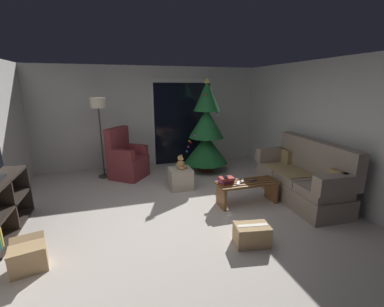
{
  "coord_description": "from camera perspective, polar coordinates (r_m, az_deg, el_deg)",
  "views": [
    {
      "loc": [
        -0.86,
        -3.53,
        2.02
      ],
      "look_at": [
        0.4,
        0.7,
        0.85
      ],
      "focal_mm": 23.89,
      "sensor_mm": 36.0,
      "label": 1
    }
  ],
  "objects": [
    {
      "name": "teddy_bear_honey",
      "position": [
        5.09,
        -2.51,
        -2.14
      ],
      "size": [
        0.21,
        0.21,
        0.29
      ],
      "color": "tan",
      "rests_on": "ottoman"
    },
    {
      "name": "wall_back",
      "position": [
        6.7,
        -9.18,
        8.05
      ],
      "size": [
        5.72,
        0.12,
        2.5
      ],
      "primitive_type": "cube",
      "color": "beige",
      "rests_on": "ground"
    },
    {
      "name": "patio_door_frame",
      "position": [
        6.8,
        -2.11,
        7.06
      ],
      "size": [
        1.6,
        0.02,
        2.2
      ],
      "primitive_type": "cube",
      "color": "silver",
      "rests_on": "ground"
    },
    {
      "name": "floor_lamp",
      "position": [
        5.93,
        -20.12,
        8.97
      ],
      "size": [
        0.32,
        0.32,
        1.78
      ],
      "color": "#2D2D30",
      "rests_on": "ground"
    },
    {
      "name": "book_stack",
      "position": [
        4.42,
        7.65,
        -5.9
      ],
      "size": [
        0.26,
        0.22,
        0.11
      ],
      "color": "#A32D28",
      "rests_on": "coffee_table"
    },
    {
      "name": "cell_phone",
      "position": [
        4.38,
        7.52,
        -5.28
      ],
      "size": [
        0.1,
        0.16,
        0.01
      ],
      "primitive_type": "cube",
      "rotation": [
        0.0,
        0.0,
        -0.22
      ],
      "color": "black",
      "rests_on": "book_stack"
    },
    {
      "name": "remote_white",
      "position": [
        4.44,
        10.28,
        -6.56
      ],
      "size": [
        0.12,
        0.16,
        0.02
      ],
      "primitive_type": "cube",
      "rotation": [
        0.0,
        0.0,
        5.73
      ],
      "color": "silver",
      "rests_on": "coffee_table"
    },
    {
      "name": "wall_right",
      "position": [
        5.19,
        29.61,
        4.36
      ],
      "size": [
        0.12,
        6.0,
        2.5
      ],
      "primitive_type": "cube",
      "color": "beige",
      "rests_on": "ground"
    },
    {
      "name": "ottoman",
      "position": [
        5.2,
        -2.57,
        -5.57
      ],
      "size": [
        0.44,
        0.44,
        0.41
      ],
      "primitive_type": "cube",
      "color": "#B2A893",
      "rests_on": "ground"
    },
    {
      "name": "patio_door_glass",
      "position": [
        6.79,
        -2.07,
        6.62
      ],
      "size": [
        1.5,
        0.02,
        2.1
      ],
      "primitive_type": "cube",
      "color": "black",
      "rests_on": "ground"
    },
    {
      "name": "coffee_table",
      "position": [
        4.63,
        12.26,
        -7.76
      ],
      "size": [
        1.1,
        0.4,
        0.41
      ],
      "color": "brown",
      "rests_on": "ground"
    },
    {
      "name": "remote_silver",
      "position": [
        4.58,
        11.25,
        -5.96
      ],
      "size": [
        0.12,
        0.16,
        0.02
      ],
      "primitive_type": "cube",
      "rotation": [
        0.0,
        0.0,
        2.6
      ],
      "color": "#ADADB2",
      "rests_on": "coffee_table"
    },
    {
      "name": "armchair",
      "position": [
        5.95,
        -14.4,
        -1.43
      ],
      "size": [
        0.96,
        0.96,
        1.13
      ],
      "color": "maroon",
      "rests_on": "ground"
    },
    {
      "name": "ground_plane",
      "position": [
        4.16,
        -2.6,
        -14.23
      ],
      "size": [
        7.0,
        7.0,
        0.0
      ],
      "primitive_type": "plane",
      "color": "#BCB2A8"
    },
    {
      "name": "christmas_tree",
      "position": [
        6.06,
        3.22,
        4.83
      ],
      "size": [
        1.04,
        1.04,
        2.2
      ],
      "color": "#4C1E19",
      "rests_on": "ground"
    },
    {
      "name": "cardboard_box_open_near_shelf",
      "position": [
        3.6,
        -32.69,
        -19.06
      ],
      "size": [
        0.44,
        0.5,
        0.34
      ],
      "color": "tan",
      "rests_on": "ground"
    },
    {
      "name": "remote_graphite",
      "position": [
        4.64,
        13.62,
        -5.81
      ],
      "size": [
        0.16,
        0.09,
        0.02
      ],
      "primitive_type": "cube",
      "rotation": [
        0.0,
        0.0,
        5.04
      ],
      "color": "#333338",
      "rests_on": "coffee_table"
    },
    {
      "name": "couch",
      "position": [
        5.09,
        23.42,
        -5.03
      ],
      "size": [
        0.87,
        1.97,
        1.08
      ],
      "color": "gray",
      "rests_on": "ground"
    },
    {
      "name": "cardboard_box_taped_mid_floor",
      "position": [
        3.59,
        13.21,
        -17.23
      ],
      "size": [
        0.48,
        0.34,
        0.28
      ],
      "color": "tan",
      "rests_on": "ground"
    },
    {
      "name": "teddy_bear_cream_by_tree",
      "position": [
        5.93,
        -3.18,
        -3.87
      ],
      "size": [
        0.2,
        0.2,
        0.29
      ],
      "color": "beige",
      "rests_on": "ground"
    }
  ]
}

